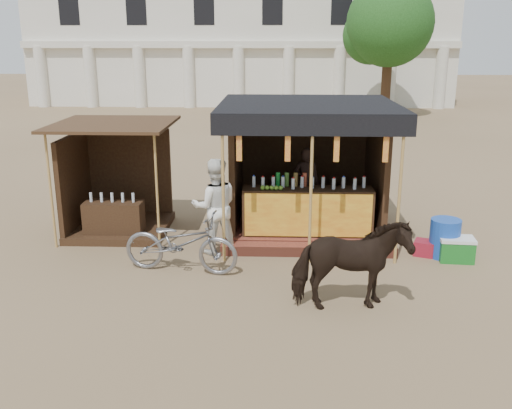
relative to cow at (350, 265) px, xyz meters
The scene contains 11 objects.
ground 1.72m from the cow, 165.87° to the left, with size 120.00×120.00×0.00m, color #846B4C.
main_stall 3.78m from the cow, 97.72° to the left, with size 3.60×3.61×2.78m.
secondary_stall 5.91m from the cow, 142.28° to the left, with size 2.40×2.40×2.38m.
cow is the anchor object (origin of this frame).
motorbike 3.16m from the cow, 153.79° to the left, with size 0.73×2.09×1.10m, color gray.
bystander 3.32m from the cow, 134.17° to the left, with size 0.91×0.71×1.87m, color white.
blue_barrel 3.14m from the cow, 47.85° to the left, with size 0.57×0.57×0.75m, color #1745AD.
red_crate 3.01m from the cow, 53.76° to the left, with size 0.38×0.36×0.29m, color maroon.
cooler 3.13m from the cow, 42.92° to the left, with size 0.67×0.49×0.46m.
background_building 30.70m from the cow, 96.60° to the left, with size 26.00×7.45×8.18m.
tree 23.26m from the cow, 79.18° to the left, with size 4.50×4.40×7.00m.
Camera 1 is at (0.39, -8.47, 4.04)m, focal length 40.00 mm.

